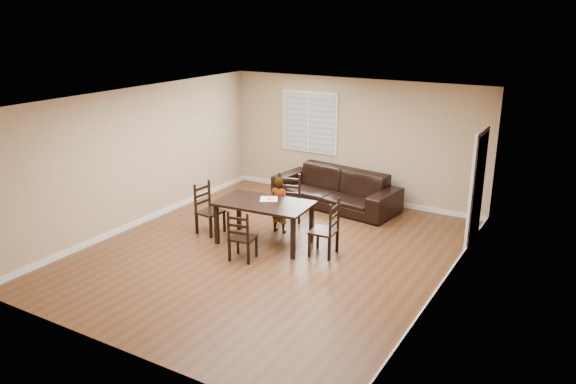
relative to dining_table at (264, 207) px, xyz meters
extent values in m
plane|color=brown|center=(0.31, -0.29, -0.70)|extent=(7.00, 7.00, 0.00)
cube|color=tan|center=(0.31, 3.21, 0.65)|extent=(6.00, 0.04, 2.70)
cube|color=tan|center=(0.31, -3.79, 0.65)|extent=(6.00, 0.04, 2.70)
cube|color=tan|center=(-2.69, -0.29, 0.65)|extent=(0.04, 7.00, 2.70)
cube|color=tan|center=(3.31, -0.29, 0.65)|extent=(0.04, 7.00, 2.70)
cube|color=white|center=(0.31, -0.29, 2.00)|extent=(6.00, 7.00, 0.04)
cube|color=white|center=(-0.79, 3.16, 0.95)|extent=(1.40, 0.08, 1.40)
cube|color=white|center=(3.28, 1.91, 0.32)|extent=(0.06, 0.94, 2.05)
cylinder|color=#332114|center=(3.25, 1.61, 0.25)|extent=(0.06, 0.06, 0.02)
cube|color=white|center=(0.31, 3.19, -0.65)|extent=(6.00, 0.03, 0.10)
cube|color=white|center=(-2.67, -0.29, -0.65)|extent=(0.03, 7.00, 0.10)
cube|color=white|center=(3.30, -0.29, -0.65)|extent=(0.03, 7.00, 0.10)
cube|color=black|center=(0.00, 0.00, 0.06)|extent=(1.76, 1.08, 0.05)
cube|color=black|center=(-0.73, -0.45, -0.33)|extent=(0.08, 0.08, 0.74)
cube|color=black|center=(0.79, -0.33, -0.33)|extent=(0.08, 0.08, 0.74)
cube|color=black|center=(-0.79, 0.33, -0.33)|extent=(0.08, 0.08, 0.74)
cube|color=black|center=(0.73, 0.45, -0.33)|extent=(0.08, 0.08, 0.74)
cube|color=black|center=(-0.08, 0.95, -0.26)|extent=(0.57, 0.54, 0.04)
cube|color=black|center=(-0.13, 1.14, -0.19)|extent=(0.46, 0.17, 1.03)
cube|color=black|center=(-0.22, 0.71, -0.49)|extent=(0.05, 0.05, 0.42)
cube|color=black|center=(0.17, 0.83, -0.49)|extent=(0.05, 0.05, 0.42)
cube|color=black|center=(-0.32, 1.07, -0.49)|extent=(0.05, 0.05, 0.42)
cube|color=black|center=(0.07, 1.18, -0.49)|extent=(0.05, 0.05, 0.42)
cube|color=black|center=(0.06, -0.77, -0.32)|extent=(0.46, 0.44, 0.04)
cube|color=black|center=(0.09, -0.94, -0.25)|extent=(0.41, 0.10, 0.90)
cube|color=black|center=(0.21, -0.58, -0.52)|extent=(0.04, 0.04, 0.37)
cube|color=black|center=(-0.14, -0.64, -0.52)|extent=(0.04, 0.04, 0.37)
cube|color=black|center=(0.26, -0.90, -0.52)|extent=(0.04, 0.04, 0.37)
cube|color=black|center=(-0.09, -0.96, -0.52)|extent=(0.04, 0.04, 0.37)
cube|color=black|center=(-1.16, -0.09, -0.28)|extent=(0.45, 0.48, 0.04)
cube|color=black|center=(-1.34, -0.08, -0.21)|extent=(0.08, 0.44, 0.98)
cube|color=black|center=(-1.00, -0.30, -0.50)|extent=(0.04, 0.04, 0.40)
cube|color=black|center=(-0.97, 0.08, -0.50)|extent=(0.04, 0.04, 0.40)
cube|color=black|center=(-1.35, -0.27, -0.50)|extent=(0.04, 0.04, 0.40)
cube|color=black|center=(-1.32, 0.11, -0.50)|extent=(0.04, 0.04, 0.40)
cube|color=black|center=(1.16, 0.09, -0.27)|extent=(0.47, 0.49, 0.04)
cube|color=black|center=(1.35, 0.11, -0.20)|extent=(0.09, 0.46, 1.01)
cube|color=black|center=(0.96, 0.27, -0.50)|extent=(0.04, 0.04, 0.41)
cube|color=black|center=(1.00, -0.12, -0.50)|extent=(0.04, 0.04, 0.41)
cube|color=black|center=(1.32, 0.31, -0.50)|extent=(0.04, 0.04, 0.41)
cube|color=black|center=(1.36, -0.09, -0.50)|extent=(0.04, 0.04, 0.41)
imported|color=gray|center=(-0.05, 0.61, -0.16)|extent=(0.40, 0.26, 1.10)
cube|color=beige|center=(-0.02, 0.19, 0.09)|extent=(0.43, 0.43, 0.00)
torus|color=gold|center=(0.01, 0.19, 0.11)|extent=(0.09, 0.09, 0.03)
torus|color=white|center=(0.01, 0.19, 0.12)|extent=(0.08, 0.08, 0.02)
imported|color=black|center=(0.23, 2.50, -0.30)|extent=(2.87, 1.44, 0.80)
camera|label=1|loc=(5.18, -7.99, 3.33)|focal=35.00mm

